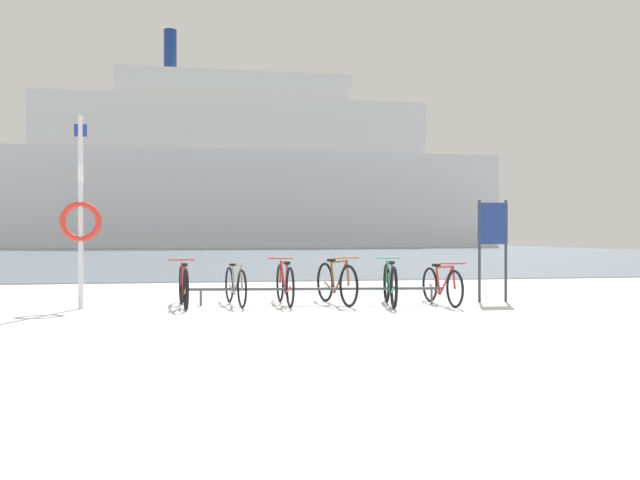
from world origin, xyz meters
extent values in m
cube|color=white|center=(0.00, -1.00, -0.04)|extent=(80.00, 22.00, 0.08)
cube|color=slate|center=(0.00, 65.00, -0.04)|extent=(80.00, 110.00, 0.08)
cube|color=#47474C|center=(0.00, 10.00, -0.02)|extent=(80.00, 0.50, 0.05)
cylinder|color=#4C5156|center=(0.70, 3.77, 0.28)|extent=(4.42, 0.50, 0.05)
cylinder|color=#4C5156|center=(-1.29, 3.97, 0.14)|extent=(0.04, 0.04, 0.28)
cylinder|color=#4C5156|center=(2.69, 3.57, 0.14)|extent=(0.04, 0.04, 0.28)
torus|color=black|center=(-1.63, 4.39, 0.34)|extent=(0.13, 0.68, 0.67)
torus|color=black|center=(-1.52, 3.36, 0.34)|extent=(0.13, 0.68, 0.67)
cylinder|color=#B22D2D|center=(-1.59, 4.05, 0.46)|extent=(0.09, 0.54, 0.56)
cylinder|color=#B22D2D|center=(-1.56, 3.72, 0.43)|extent=(0.06, 0.19, 0.50)
cylinder|color=#B22D2D|center=(-1.59, 3.98, 0.70)|extent=(0.11, 0.67, 0.08)
cylinder|color=#B22D2D|center=(-1.54, 3.58, 0.26)|extent=(0.08, 0.45, 0.19)
cylinder|color=#B22D2D|center=(-1.63, 4.35, 0.53)|extent=(0.05, 0.12, 0.40)
cube|color=black|center=(-1.55, 3.65, 0.72)|extent=(0.10, 0.21, 0.05)
cylinder|color=#B22D2D|center=(-1.62, 4.31, 0.78)|extent=(0.46, 0.07, 0.02)
torus|color=black|center=(-0.61, 3.51, 0.32)|extent=(0.15, 0.64, 0.64)
torus|color=black|center=(-0.79, 4.54, 0.32)|extent=(0.15, 0.64, 0.64)
cylinder|color=gray|center=(-0.67, 3.84, 0.44)|extent=(0.13, 0.54, 0.55)
cylinder|color=gray|center=(-0.73, 4.18, 0.41)|extent=(0.07, 0.19, 0.49)
cylinder|color=gray|center=(-0.68, 3.92, 0.67)|extent=(0.15, 0.68, 0.08)
cylinder|color=gray|center=(-0.75, 4.32, 0.25)|extent=(0.11, 0.45, 0.18)
cylinder|color=gray|center=(-0.62, 3.55, 0.51)|extent=(0.05, 0.12, 0.38)
cube|color=black|center=(-0.74, 4.26, 0.69)|extent=(0.11, 0.21, 0.05)
cylinder|color=gray|center=(-0.63, 3.59, 0.75)|extent=(0.46, 0.10, 0.02)
torus|color=black|center=(0.12, 4.47, 0.34)|extent=(0.08, 0.68, 0.68)
torus|color=black|center=(0.18, 3.42, 0.34)|extent=(0.08, 0.68, 0.68)
cylinder|color=#B22D2D|center=(0.14, 4.13, 0.47)|extent=(0.07, 0.55, 0.58)
cylinder|color=#B22D2D|center=(0.16, 3.79, 0.44)|extent=(0.05, 0.19, 0.52)
cylinder|color=#B22D2D|center=(0.14, 4.05, 0.72)|extent=(0.07, 0.69, 0.08)
cylinder|color=#B22D2D|center=(0.17, 3.64, 0.26)|extent=(0.06, 0.46, 0.19)
cylinder|color=#B22D2D|center=(0.12, 4.43, 0.54)|extent=(0.04, 0.12, 0.41)
cube|color=black|center=(0.16, 3.71, 0.73)|extent=(0.09, 0.20, 0.05)
cylinder|color=#B22D2D|center=(0.13, 4.39, 0.79)|extent=(0.46, 0.05, 0.02)
torus|color=black|center=(1.16, 3.35, 0.36)|extent=(0.20, 0.71, 0.71)
torus|color=black|center=(0.93, 4.34, 0.36)|extent=(0.20, 0.71, 0.71)
cylinder|color=brown|center=(1.08, 3.67, 0.48)|extent=(0.15, 0.53, 0.60)
cylinder|color=brown|center=(1.01, 3.99, 0.46)|extent=(0.08, 0.19, 0.54)
cylinder|color=brown|center=(1.07, 3.74, 0.75)|extent=(0.18, 0.65, 0.09)
cylinder|color=brown|center=(0.98, 4.13, 0.28)|extent=(0.13, 0.44, 0.19)
cylinder|color=brown|center=(1.15, 3.38, 0.57)|extent=(0.06, 0.12, 0.42)
cube|color=black|center=(0.99, 4.06, 0.76)|extent=(0.12, 0.21, 0.05)
cylinder|color=brown|center=(1.14, 3.42, 0.82)|extent=(0.45, 0.13, 0.02)
torus|color=black|center=(2.00, 4.03, 0.35)|extent=(0.16, 0.70, 0.70)
torus|color=black|center=(1.85, 3.02, 0.35)|extent=(0.16, 0.70, 0.70)
cylinder|color=#2D8C60|center=(1.95, 3.70, 0.47)|extent=(0.12, 0.54, 0.58)
cylinder|color=#2D8C60|center=(1.90, 3.37, 0.45)|extent=(0.06, 0.19, 0.52)
cylinder|color=#2D8C60|center=(1.94, 3.62, 0.73)|extent=(0.14, 0.66, 0.08)
cylinder|color=#2D8C60|center=(1.88, 3.23, 0.27)|extent=(0.10, 0.45, 0.19)
cylinder|color=#2D8C60|center=(2.00, 3.99, 0.55)|extent=(0.05, 0.12, 0.41)
cube|color=black|center=(1.89, 3.29, 0.74)|extent=(0.11, 0.21, 0.05)
cylinder|color=#2D8C60|center=(1.99, 3.95, 0.80)|extent=(0.46, 0.09, 0.02)
torus|color=black|center=(2.87, 2.95, 0.31)|extent=(0.09, 0.63, 0.63)
torus|color=black|center=(2.80, 3.99, 0.31)|extent=(0.09, 0.63, 0.63)
cylinder|color=#B22D2D|center=(2.85, 3.29, 0.43)|extent=(0.07, 0.55, 0.53)
cylinder|color=#B22D2D|center=(2.83, 3.63, 0.41)|extent=(0.05, 0.19, 0.48)
cylinder|color=#B22D2D|center=(2.84, 3.37, 0.66)|extent=(0.08, 0.68, 0.08)
cylinder|color=#B22D2D|center=(2.82, 3.77, 0.24)|extent=(0.07, 0.45, 0.18)
cylinder|color=#B22D2D|center=(2.87, 2.99, 0.50)|extent=(0.04, 0.12, 0.37)
cube|color=black|center=(2.82, 3.70, 0.68)|extent=(0.09, 0.21, 0.05)
cylinder|color=#B22D2D|center=(2.87, 3.03, 0.73)|extent=(0.46, 0.06, 0.02)
cylinder|color=#33383D|center=(3.68, 3.81, 0.92)|extent=(0.05, 0.05, 1.85)
cylinder|color=#33383D|center=(4.17, 3.78, 0.92)|extent=(0.05, 0.05, 1.85)
cube|color=navy|center=(3.92, 3.80, 1.42)|extent=(0.55, 0.07, 0.75)
cylinder|color=silver|center=(-3.22, 3.83, 1.59)|extent=(0.08, 0.08, 3.17)
cylinder|color=white|center=(-3.22, 3.83, 2.22)|extent=(0.09, 0.09, 0.30)
torus|color=red|center=(-3.22, 3.83, 1.43)|extent=(0.67, 0.10, 0.67)
cube|color=navy|center=(-3.22, 3.83, 2.92)|extent=(0.20, 0.03, 0.20)
cube|color=white|center=(3.23, 69.57, 5.48)|extent=(59.13, 8.68, 10.96)
cube|color=white|center=(1.75, 69.55, 13.97)|extent=(44.36, 7.31, 6.03)
cube|color=white|center=(1.75, 69.55, 18.52)|extent=(26.63, 5.91, 3.07)
cylinder|color=navy|center=(-5.63, 69.47, 22.52)|extent=(1.44, 1.44, 4.93)
camera|label=1|loc=(-1.13, -7.36, 1.17)|focal=36.72mm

